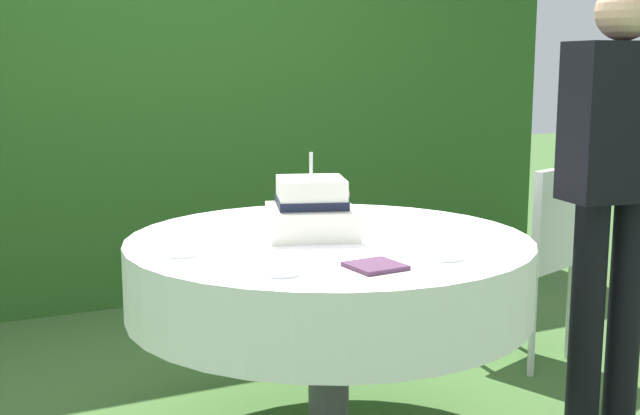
% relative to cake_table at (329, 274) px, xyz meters
% --- Properties ---
extents(foliage_hedge, '(5.05, 0.58, 2.41)m').
position_rel_cake_table_xyz_m(foliage_hedge, '(0.00, 2.29, 0.58)').
color(foliage_hedge, '#28561E').
rests_on(foliage_hedge, ground_plane).
extents(cake_table, '(1.35, 1.35, 0.75)m').
position_rel_cake_table_xyz_m(cake_table, '(0.00, 0.00, 0.00)').
color(cake_table, '#4C4C51').
rests_on(cake_table, ground_plane).
extents(wedding_cake, '(0.37, 0.37, 0.28)m').
position_rel_cake_table_xyz_m(wedding_cake, '(-0.04, 0.05, 0.21)').
color(wedding_cake, white).
rests_on(wedding_cake, cake_table).
extents(serving_plate_near, '(0.12, 0.12, 0.01)m').
position_rel_cake_table_xyz_m(serving_plate_near, '(-0.51, -0.03, 0.13)').
color(serving_plate_near, white).
rests_on(serving_plate_near, cake_table).
extents(serving_plate_far, '(0.11, 0.11, 0.01)m').
position_rel_cake_table_xyz_m(serving_plate_far, '(0.18, -0.42, 0.13)').
color(serving_plate_far, white).
rests_on(serving_plate_far, cake_table).
extents(serving_plate_left, '(0.11, 0.11, 0.01)m').
position_rel_cake_table_xyz_m(serving_plate_left, '(-0.33, -0.38, 0.13)').
color(serving_plate_left, white).
rests_on(serving_plate_left, cake_table).
extents(napkin_stack, '(0.16, 0.16, 0.01)m').
position_rel_cake_table_xyz_m(napkin_stack, '(-0.07, -0.43, 0.13)').
color(napkin_stack, '#4C2D47').
rests_on(napkin_stack, cake_table).
extents(garden_chair, '(0.51, 0.51, 0.89)m').
position_rel_cake_table_xyz_m(garden_chair, '(1.21, 0.36, -0.09)').
color(garden_chair, white).
rests_on(garden_chair, ground_plane).
extents(standing_person, '(0.39, 0.25, 1.60)m').
position_rel_cake_table_xyz_m(standing_person, '(0.98, -0.28, 0.30)').
color(standing_person, black).
rests_on(standing_person, ground_plane).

